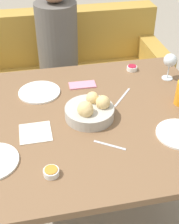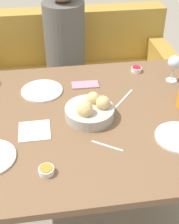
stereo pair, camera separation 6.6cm
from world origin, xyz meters
TOP-DOWN VIEW (x-y plane):
  - ground_plane at (0.00, 0.00)m, footprint 10.00×10.00m
  - dining_table at (0.00, 0.00)m, footprint 1.34×1.07m
  - couch at (0.04, 1.19)m, footprint 1.71×0.70m
  - seated_person at (0.01, 1.04)m, footprint 0.31×0.40m
  - bread_basket at (0.04, -0.01)m, footprint 0.24×0.24m
  - plate_near_right at (0.42, -0.22)m, footprint 0.22×0.22m
  - plate_far_center at (-0.18, 0.26)m, footprint 0.23×0.23m
  - wine_glass at (0.56, 0.27)m, footprint 0.08×0.08m
  - jam_bowl_berry at (0.39, 0.41)m, footprint 0.06×0.06m
  - jam_bowl_honey at (-0.18, -0.34)m, footprint 0.06×0.06m
  - knife_silver at (0.25, 0.13)m, footprint 0.13×0.16m
  - spoon_coffee at (0.09, -0.23)m, footprint 0.13×0.09m
  - napkin at (-0.23, -0.08)m, footprint 0.15×0.15m
  - cell_phone at (0.06, 0.29)m, footprint 0.15×0.08m

SIDE VIEW (x-z plane):
  - ground_plane at x=0.00m, z-range 0.00..0.00m
  - couch at x=0.04m, z-range -0.12..0.73m
  - seated_person at x=0.01m, z-range -0.08..1.15m
  - dining_table at x=0.00m, z-range 0.30..1.07m
  - knife_silver at x=0.25m, z-range 0.78..0.78m
  - spoon_coffee at x=0.09m, z-range 0.78..0.78m
  - napkin at x=-0.23m, z-range 0.78..0.78m
  - cell_phone at x=0.06m, z-range 0.78..0.79m
  - plate_near_right at x=0.42m, z-range 0.78..0.79m
  - plate_far_center at x=-0.18m, z-range 0.78..0.79m
  - jam_bowl_berry at x=0.39m, z-range 0.78..0.81m
  - jam_bowl_honey at x=-0.18m, z-range 0.78..0.81m
  - bread_basket at x=0.04m, z-range 0.76..0.88m
  - wine_glass at x=0.56m, z-range 0.81..0.97m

